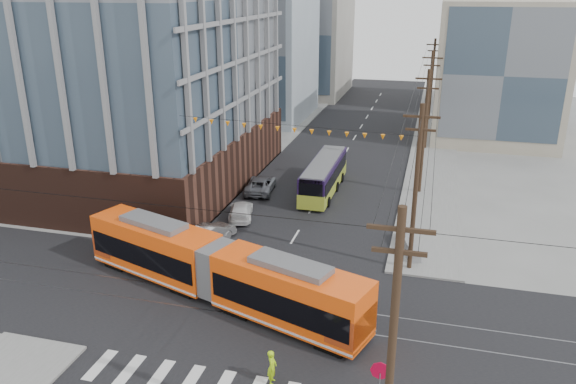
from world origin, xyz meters
name	(u,v)px	position (x,y,z in m)	size (l,w,h in m)	color
ground	(229,347)	(0.00, 0.00, 0.00)	(160.00, 160.00, 0.00)	slate
office_building	(82,24)	(-22.00, 23.00, 14.30)	(30.00, 25.00, 28.60)	#381E16
bg_bldg_nw_near	(243,52)	(-17.00, 52.00, 9.00)	(18.00, 16.00, 18.00)	#8C99A5
bg_bldg_ne_near	(498,72)	(16.00, 48.00, 8.00)	(14.00, 14.00, 16.00)	gray
bg_bldg_nw_far	(299,33)	(-14.00, 72.00, 10.00)	(16.00, 18.00, 20.00)	gray
bg_bldg_ne_far	(500,61)	(18.00, 68.00, 7.00)	(16.00, 16.00, 14.00)	#8C99A5
utility_pole_near	(392,353)	(8.50, -6.00, 5.50)	(0.30, 0.30, 11.00)	black
utility_pole_far	(432,80)	(8.50, 56.00, 5.50)	(0.30, 0.30, 11.00)	black
streetcar	(218,270)	(-2.29, 4.44, 1.86)	(19.27, 2.71, 3.71)	#FF4F0C
city_bus	(324,176)	(0.12, 24.09, 1.51)	(2.31, 10.64, 3.02)	#1E0F35
parked_car_silver	(210,234)	(-5.74, 11.51, 0.69)	(1.47, 4.22, 1.39)	#A4A4A4
parked_car_white	(241,211)	(-5.07, 16.42, 0.63)	(1.76, 4.34, 1.26)	silver
parked_car_grey	(261,184)	(-5.38, 22.62, 0.70)	(2.33, 5.05, 1.40)	#585C63
pedestrian	(272,367)	(2.95, -2.08, 0.88)	(0.64, 0.42, 1.76)	#B0E911
jersey_barrier	(409,245)	(8.30, 13.78, 0.44)	(0.98, 4.36, 0.87)	slate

